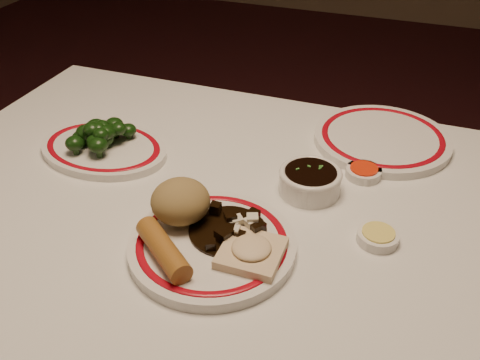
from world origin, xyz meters
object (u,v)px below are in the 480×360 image
(main_plate, at_px, (212,245))
(spring_roll, at_px, (163,249))
(dining_table, at_px, (225,260))
(broccoli_pile, at_px, (100,133))
(stirfry_heap, at_px, (233,228))
(rice_mound, at_px, (181,201))
(fried_wonton, at_px, (251,251))
(soy_bowl, at_px, (310,182))
(broccoli_plate, at_px, (104,148))

(main_plate, bearing_deg, spring_roll, -131.21)
(dining_table, height_order, main_plate, main_plate)
(spring_roll, relative_size, broccoli_pile, 1.03)
(spring_roll, bearing_deg, main_plate, -2.58)
(spring_roll, height_order, stirfry_heap, spring_roll)
(rice_mound, distance_m, fried_wonton, 0.14)
(broccoli_pile, height_order, soy_bowl, broccoli_pile)
(broccoli_plate, height_order, soy_bowl, soy_bowl)
(stirfry_heap, bearing_deg, soy_bowl, 65.36)
(spring_roll, height_order, broccoli_plate, spring_roll)
(soy_bowl, bearing_deg, broccoli_pile, -178.60)
(rice_mound, bearing_deg, dining_table, 38.84)
(fried_wonton, height_order, broccoli_pile, broccoli_pile)
(stirfry_heap, bearing_deg, dining_table, 124.45)
(main_plate, distance_m, broccoli_pile, 0.36)
(fried_wonton, bearing_deg, spring_roll, -158.23)
(dining_table, height_order, rice_mound, rice_mound)
(rice_mound, xyz_separation_m, soy_bowl, (0.16, 0.16, -0.03))
(broccoli_plate, xyz_separation_m, soy_bowl, (0.40, 0.01, 0.01))
(main_plate, relative_size, broccoli_plate, 1.09)
(fried_wonton, distance_m, stirfry_heap, 0.06)
(rice_mound, distance_m, broccoli_pile, 0.29)
(main_plate, xyz_separation_m, spring_roll, (-0.05, -0.06, 0.02))
(spring_roll, xyz_separation_m, soy_bowl, (0.15, 0.25, -0.01))
(stirfry_heap, distance_m, soy_bowl, 0.18)
(main_plate, bearing_deg, soy_bowl, 63.15)
(broccoli_plate, bearing_deg, rice_mound, -32.37)
(rice_mound, xyz_separation_m, broccoli_pile, (-0.24, 0.15, -0.01))
(dining_table, xyz_separation_m, rice_mound, (-0.05, -0.04, 0.14))
(fried_wonton, distance_m, soy_bowl, 0.21)
(spring_roll, distance_m, fried_wonton, 0.12)
(rice_mound, distance_m, soy_bowl, 0.23)
(spring_roll, xyz_separation_m, stirfry_heap, (0.07, 0.09, -0.01))
(broccoli_plate, distance_m, broccoli_pile, 0.03)
(dining_table, bearing_deg, soy_bowl, 47.25)
(rice_mound, xyz_separation_m, spring_roll, (0.02, -0.09, -0.02))
(dining_table, height_order, spring_roll, spring_roll)
(main_plate, height_order, broccoli_pile, broccoli_pile)
(fried_wonton, height_order, broccoli_plate, fried_wonton)
(broccoli_plate, bearing_deg, main_plate, -31.30)
(broccoli_pile, bearing_deg, rice_mound, -32.39)
(main_plate, distance_m, spring_roll, 0.08)
(dining_table, relative_size, spring_roll, 9.87)
(fried_wonton, relative_size, stirfry_heap, 0.73)
(main_plate, relative_size, broccoli_pile, 2.54)
(broccoli_plate, bearing_deg, stirfry_heap, -25.54)
(spring_roll, xyz_separation_m, fried_wonton, (0.12, 0.05, -0.01))
(main_plate, height_order, stirfry_heap, stirfry_heap)
(spring_roll, bearing_deg, rice_mound, 48.21)
(broccoli_pile, bearing_deg, spring_roll, -43.50)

